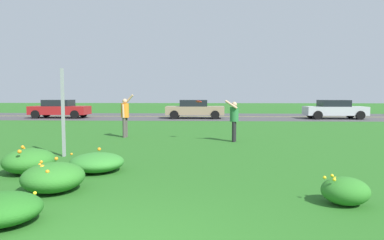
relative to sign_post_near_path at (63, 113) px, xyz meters
name	(u,v)px	position (x,y,z in m)	size (l,w,h in m)	color
ground_plane	(180,133)	(3.00, 6.28, -1.31)	(120.00, 120.00, 0.00)	#26601E
highway_strip	(192,117)	(3.00, 18.97, -1.31)	(120.00, 9.89, 0.01)	#424244
highway_center_stripe	(192,116)	(3.00, 18.97, -1.30)	(120.00, 0.16, 0.00)	yellow
daylily_clump_mid_right	(29,161)	(0.10, -2.18, -1.02)	(1.18, 1.25, 0.65)	#2D7526
daylily_clump_mid_left	(345,191)	(6.62, -4.21, -1.08)	(0.79, 0.71, 0.49)	#2D7526
daylily_clump_front_right	(53,177)	(1.36, -3.65, -1.04)	(1.16, 1.23, 0.60)	#2D7526
daylily_clump_near_camera	(97,162)	(1.64, -1.94, -1.09)	(1.28, 1.31, 0.50)	#337F2D
sign_post_near_path	(63,113)	(0.00, 0.00, 0.00)	(0.07, 0.10, 2.62)	#93969B
person_thrower_orange_shirt	(125,114)	(0.72, 4.65, -0.30)	(0.54, 0.53, 1.87)	orange
person_catcher_green_shirt	(234,118)	(5.34, 3.49, -0.37)	(0.56, 0.53, 1.65)	#287038
frisbee_red	(199,102)	(3.94, 3.92, 0.26)	(0.26, 0.25, 0.11)	red
car_red_leftmost	(60,109)	(-7.51, 16.74, -0.57)	(4.50, 2.00, 1.45)	maroon
car_tan_center_left	(195,109)	(3.28, 16.74, -0.57)	(4.50, 2.00, 1.45)	#937F60
car_silver_center_right	(334,109)	(14.03, 16.74, -0.57)	(4.50, 2.00, 1.45)	#B7BABF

